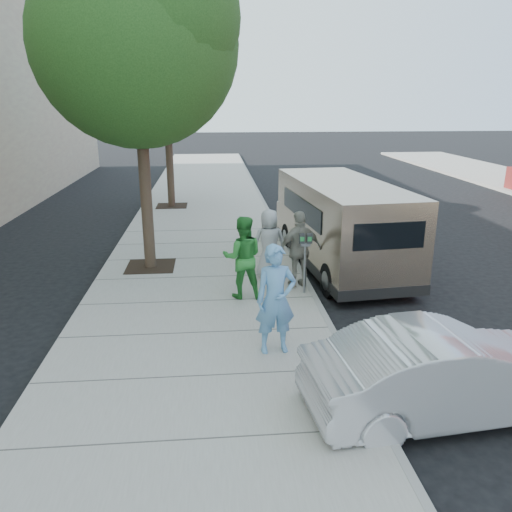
% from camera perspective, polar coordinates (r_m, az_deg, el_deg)
% --- Properties ---
extents(ground, '(120.00, 120.00, 0.00)m').
position_cam_1_polar(ground, '(10.66, -0.91, -5.69)').
color(ground, black).
rests_on(ground, ground).
extents(sidewalk, '(5.00, 60.00, 0.15)m').
position_cam_1_polar(sidewalk, '(10.61, -6.33, -5.47)').
color(sidewalk, gray).
rests_on(sidewalk, ground).
extents(curb_face, '(0.12, 60.00, 0.16)m').
position_cam_1_polar(curb_face, '(10.82, 6.74, -5.01)').
color(curb_face, gray).
rests_on(curb_face, ground).
extents(tree_near, '(4.62, 4.60, 7.53)m').
position_cam_1_polar(tree_near, '(12.36, -13.39, 23.32)').
color(tree_near, black).
rests_on(tree_near, sidewalk).
extents(tree_far, '(3.92, 3.80, 6.49)m').
position_cam_1_polar(tree_far, '(19.86, -10.17, 19.18)').
color(tree_far, black).
rests_on(tree_far, sidewalk).
extents(parking_meter, '(0.28, 0.10, 1.33)m').
position_cam_1_polar(parking_meter, '(10.69, 5.66, 0.64)').
color(parking_meter, gray).
rests_on(parking_meter, sidewalk).
extents(van, '(2.54, 6.17, 2.23)m').
position_cam_1_polar(van, '(13.00, 9.56, 3.83)').
color(van, tan).
rests_on(van, ground).
extents(sedan, '(4.01, 1.77, 1.28)m').
position_cam_1_polar(sedan, '(7.42, 20.92, -12.37)').
color(sedan, '#B7B8BF').
rests_on(sedan, ground).
extents(person_officer, '(0.72, 0.52, 1.84)m').
position_cam_1_polar(person_officer, '(8.16, 2.26, -4.99)').
color(person_officer, '#5D96C6').
rests_on(person_officer, sidewalk).
extents(person_green_shirt, '(0.89, 0.71, 1.76)m').
position_cam_1_polar(person_green_shirt, '(10.45, -1.52, -0.15)').
color(person_green_shirt, '#297E2F').
rests_on(person_green_shirt, sidewalk).
extents(person_gray_shirt, '(0.84, 0.59, 1.63)m').
position_cam_1_polar(person_gray_shirt, '(11.69, 1.52, 1.42)').
color(person_gray_shirt, '#A0A0A2').
rests_on(person_gray_shirt, sidewalk).
extents(person_striped_polo, '(1.09, 0.67, 1.74)m').
position_cam_1_polar(person_striped_polo, '(11.06, 5.02, 0.73)').
color(person_striped_polo, gray).
rests_on(person_striped_polo, sidewalk).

